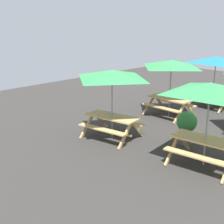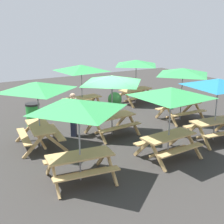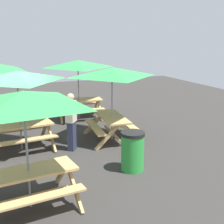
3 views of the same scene
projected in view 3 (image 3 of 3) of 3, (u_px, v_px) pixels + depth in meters
ground_plane at (16, 154)px, 8.73m from camera, size 25.60×25.60×0.00m
picnic_table_1 at (112, 77)px, 9.49m from camera, size 2.20×2.20×2.34m
picnic_table_2 at (17, 82)px, 8.62m from camera, size 2.18×2.18×2.34m
picnic_table_4 at (24, 108)px, 5.62m from camera, size 2.81×2.81×2.34m
picnic_table_5 at (78, 68)px, 12.00m from camera, size 2.21×2.21×2.34m
trash_bin_green at (133, 151)px, 7.63m from camera, size 0.59×0.59×0.98m
person_standing at (71, 121)px, 8.86m from camera, size 0.39×0.42×1.67m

